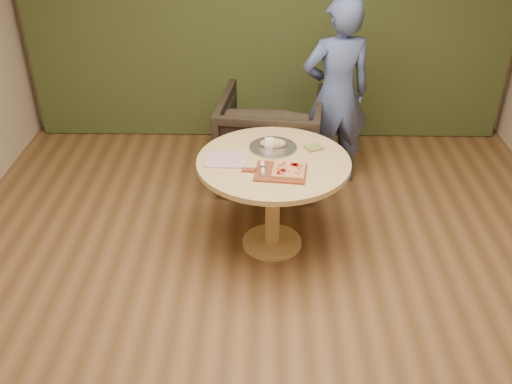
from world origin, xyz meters
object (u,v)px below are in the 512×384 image
Objects in this scene: pizza_paddle at (279,172)px; cutlery_roll at (263,168)px; flatbread_pizza at (289,170)px; pedestal_table at (273,177)px; person_standing at (336,95)px; armchair at (271,134)px; serving_tray at (273,148)px; bread_roll at (272,143)px.

pizza_paddle is 2.32× the size of cutlery_roll.
pedestal_table is at bearing 117.84° from flatbread_pizza.
cutlery_roll is at bearing -113.62° from pedestal_table.
pizza_paddle is at bearing 54.51° from person_standing.
cutlery_roll is (-0.18, 0.02, 0.00)m from flatbread_pizza.
armchair is at bearing 98.95° from pizza_paddle.
serving_tray is (-0.00, 0.18, 0.15)m from pedestal_table.
pizza_paddle is 0.07m from flatbread_pizza.
pedestal_table is 0.26m from bread_roll.
serving_tray is 1.01m from person_standing.
cutlery_roll reaches higher than serving_tray.
flatbread_pizza is 1.23× the size of cutlery_roll.
pedestal_table is at bearing 97.72° from armchair.
serving_tray reaches higher than pedestal_table.
armchair is at bearing 89.88° from bread_roll.
serving_tray is 0.04m from bread_roll.
bread_roll is (-0.05, 0.37, 0.04)m from pizza_paddle.
flatbread_pizza is at bearing -7.54° from cutlery_roll.
serving_tray is 0.89m from armchair.
serving_tray is (0.07, 0.36, -0.02)m from cutlery_roll.
person_standing is (0.55, 0.84, 0.08)m from serving_tray.
person_standing is (0.56, 0.84, 0.05)m from bread_roll.
armchair is at bearing 90.54° from pedestal_table.
person_standing reaches higher than pizza_paddle.
bread_roll is (0.07, 0.36, 0.01)m from cutlery_roll.
cutlery_roll is at bearing 174.32° from flatbread_pizza.
pizza_paddle is 1.24m from armchair.
cutlery_roll reaches higher than pizza_paddle.
pizza_paddle is 2.39× the size of bread_roll.
person_standing is (0.51, 1.21, 0.08)m from pizza_paddle.
bread_roll is at bearing 77.68° from cutlery_roll.
serving_tray is 1.84× the size of bread_roll.
pizza_paddle is 0.27× the size of person_standing.
pizza_paddle is 0.37m from serving_tray.
pedestal_table is 2.41× the size of pizza_paddle.
pedestal_table is 0.66× the size of person_standing.
pedestal_table is at bearing 49.21° from person_standing.
pizza_paddle reaches higher than pedestal_table.
pizza_paddle is at bearing -78.97° from pedestal_table.
person_standing reaches higher than cutlery_roll.
cutlery_roll is (-0.08, -0.18, 0.17)m from pedestal_table.
serving_tray is 0.21× the size of person_standing.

